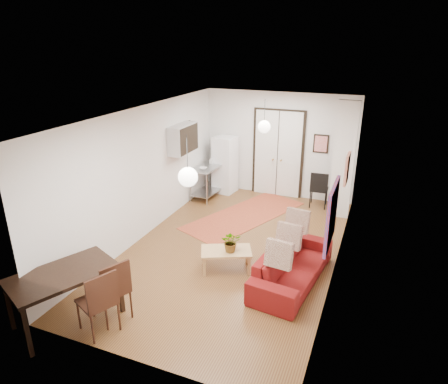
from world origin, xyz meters
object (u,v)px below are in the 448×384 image
at_px(fridge, 225,165).
at_px(black_side_chair, 320,185).
at_px(sofa, 293,265).
at_px(dining_table, 63,278).
at_px(dining_chair_near, 114,280).
at_px(dining_chair_far, 101,291).
at_px(coffee_table, 226,253).
at_px(kitchen_counter, 208,177).

bearing_deg(fridge, black_side_chair, 7.87).
xyz_separation_m(sofa, dining_table, (-3.04, -2.41, 0.44)).
distance_m(dining_chair_near, black_side_chair, 6.28).
distance_m(fridge, black_side_chair, 2.74).
xyz_separation_m(dining_chair_near, dining_chair_far, (0.00, -0.32, 0.00)).
xyz_separation_m(coffee_table, dining_chair_near, (-1.17, -1.89, 0.26)).
bearing_deg(dining_chair_near, sofa, 153.67).
xyz_separation_m(kitchen_counter, fridge, (0.30, 0.55, 0.24)).
relative_size(sofa, dining_chair_near, 2.10).
distance_m(dining_chair_far, black_side_chair, 6.58).
relative_size(kitchen_counter, fridge, 0.74).
relative_size(dining_table, black_side_chair, 1.82).
bearing_deg(coffee_table, dining_chair_far, -117.75).
bearing_deg(dining_chair_near, coffee_table, 172.93).
height_order(sofa, dining_chair_far, dining_chair_far).
relative_size(dining_table, dining_chair_near, 1.68).
relative_size(dining_table, dining_chair_far, 1.68).
bearing_deg(dining_chair_far, dining_table, -55.14).
bearing_deg(dining_chair_near, kitchen_counter, -147.50).
bearing_deg(fridge, coffee_table, -59.84).
xyz_separation_m(dining_table, black_side_chair, (2.88, 6.28, -0.19)).
bearing_deg(sofa, dining_chair_near, 136.40).
relative_size(sofa, kitchen_counter, 1.85).
height_order(kitchen_counter, dining_chair_far, dining_chair_far).
distance_m(sofa, dining_chair_far, 3.37).
relative_size(fridge, dining_chair_near, 1.53).
xyz_separation_m(coffee_table, fridge, (-1.61, 3.96, 0.45)).
height_order(dining_table, dining_chair_far, dining_chair_far).
bearing_deg(kitchen_counter, black_side_chair, 14.10).
bearing_deg(black_side_chair, dining_chair_near, 65.40).
bearing_deg(kitchen_counter, dining_chair_near, -78.20).
relative_size(kitchen_counter, dining_chair_near, 1.14).
xyz_separation_m(sofa, fridge, (-2.88, 3.87, 0.49)).
xyz_separation_m(fridge, black_side_chair, (2.73, -0.01, -0.24)).
xyz_separation_m(dining_chair_near, black_side_chair, (2.28, 5.85, -0.04)).
height_order(coffee_table, dining_chair_near, dining_chair_near).
height_order(fridge, dining_table, fridge).
relative_size(dining_chair_far, black_side_chair, 1.08).
distance_m(sofa, kitchen_counter, 4.60).
relative_size(fridge, dining_chair_far, 1.53).
bearing_deg(black_side_chair, kitchen_counter, 6.98).
height_order(fridge, dining_chair_near, fridge).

